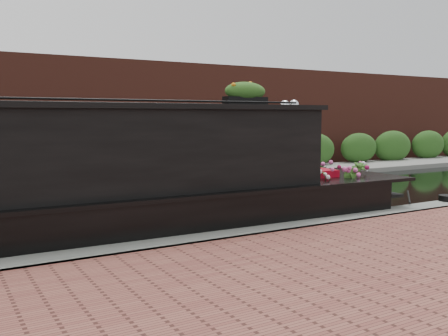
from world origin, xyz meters
TOP-DOWN VIEW (x-y plane):
  - ground at (0.00, 0.00)m, footprint 80.00×80.00m
  - near_bank_coping at (0.00, -3.30)m, footprint 40.00×0.60m
  - far_bank_path at (0.00, 4.20)m, footprint 40.00×2.40m
  - far_hedge at (0.00, 5.10)m, footprint 40.00×1.10m
  - far_brick_wall at (0.00, 7.20)m, footprint 40.00×1.00m
  - narrowboat at (-2.37, -1.94)m, footprint 12.45×2.49m
  - rope_fender at (4.26, -1.94)m, footprint 0.38×0.39m
  - coiled_mooring_rope at (5.28, -3.15)m, footprint 0.39×0.39m

SIDE VIEW (x-z plane):
  - ground at x=0.00m, z-range 0.00..0.00m
  - near_bank_coping at x=0.00m, z-range -0.25..0.25m
  - far_bank_path at x=0.00m, z-range -0.17..0.17m
  - far_hedge at x=0.00m, z-range -1.40..1.40m
  - far_brick_wall at x=0.00m, z-range -4.00..4.00m
  - rope_fender at x=4.26m, z-range 0.00..0.38m
  - coiled_mooring_rope at x=5.28m, z-range 0.25..0.37m
  - narrowboat at x=-2.37m, z-range -0.60..2.33m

